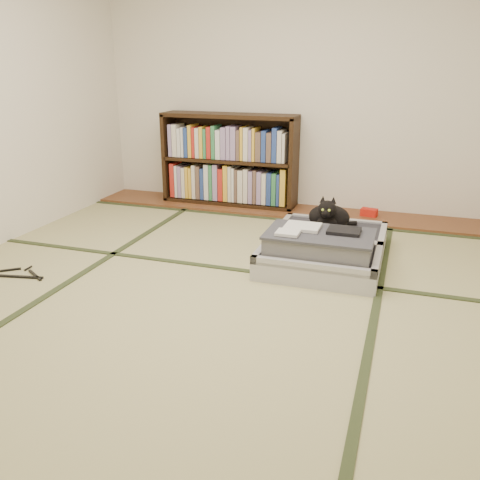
% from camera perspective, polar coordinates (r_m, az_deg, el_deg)
% --- Properties ---
extents(floor, '(4.50, 4.50, 0.00)m').
position_cam_1_polar(floor, '(3.30, -2.77, -5.93)').
color(floor, tan).
rests_on(floor, ground).
extents(wood_strip, '(4.00, 0.50, 0.02)m').
position_cam_1_polar(wood_strip, '(5.09, 5.37, 3.32)').
color(wood_strip, brown).
rests_on(wood_strip, ground).
extents(red_item, '(0.16, 0.12, 0.07)m').
position_cam_1_polar(red_item, '(5.00, 14.29, 3.03)').
color(red_item, red).
rests_on(red_item, wood_strip).
extents(room_shell, '(4.50, 4.50, 4.50)m').
position_cam_1_polar(room_shell, '(2.98, -3.25, 20.40)').
color(room_shell, white).
rests_on(room_shell, ground).
extents(tatami_borders, '(4.00, 4.50, 0.01)m').
position_cam_1_polar(tatami_borders, '(3.72, -0.03, -2.80)').
color(tatami_borders, '#2D381E').
rests_on(tatami_borders, ground).
extents(bookcase, '(1.38, 0.32, 0.92)m').
position_cam_1_polar(bookcase, '(5.23, -1.20, 8.80)').
color(bookcase, black).
rests_on(bookcase, wood_strip).
extents(suitcase, '(0.83, 1.11, 0.33)m').
position_cam_1_polar(suitcase, '(3.79, 9.41, -0.85)').
color(suitcase, '#ABABB0').
rests_on(suitcase, floor).
extents(cat, '(0.37, 0.37, 0.30)m').
position_cam_1_polar(cat, '(4.01, 9.94, 2.60)').
color(cat, black).
rests_on(cat, suitcase).
extents(cable_coil, '(0.12, 0.12, 0.03)m').
position_cam_1_polar(cable_coil, '(4.05, 12.45, 1.11)').
color(cable_coil, white).
rests_on(cable_coil, suitcase).
extents(hanger, '(0.45, 0.25, 0.01)m').
position_cam_1_polar(hanger, '(3.87, -23.81, -3.56)').
color(hanger, black).
rests_on(hanger, floor).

